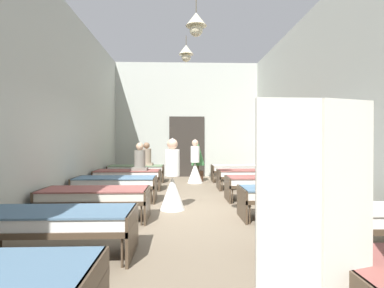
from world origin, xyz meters
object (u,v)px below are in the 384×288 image
object	(u,v)px
bed_left_row_1	(56,221)
nurse_mid_aisle	(195,167)
bed_right_row_2	(292,195)
bed_right_row_4	(250,174)
privacy_screen	(351,230)
patient_seated_secondary	(140,160)
bed_left_row_5	(136,169)
bed_right_row_3	(266,182)
bed_right_row_5	(239,169)
potted_plant	(198,158)
patient_seated_primary	(147,157)
bed_left_row_3	(115,183)
bed_right_row_1	(342,218)
bed_left_row_4	(128,175)
nurse_near_aisle	(172,184)
bed_left_row_2	(95,196)

from	to	relation	value
bed_left_row_1	nurse_mid_aisle	size ratio (longest dim) A/B	1.28
bed_right_row_2	bed_right_row_4	size ratio (longest dim) A/B	1.00
nurse_mid_aisle	privacy_screen	world-z (taller)	privacy_screen
privacy_screen	bed_left_row_1	bearing A→B (deg)	125.15
patient_seated_secondary	privacy_screen	size ratio (longest dim) A/B	0.47
bed_left_row_5	bed_right_row_2	bearing A→B (deg)	-55.83
bed_right_row_3	nurse_mid_aisle	distance (m)	3.51
bed_right_row_5	potted_plant	xyz separation A→B (m)	(-1.43, 0.05, 0.37)
bed_right_row_3	patient_seated_primary	xyz separation A→B (m)	(-3.23, 3.56, 0.43)
bed_left_row_3	bed_right_row_5	bearing A→B (deg)	44.49
bed_right_row_2	patient_seated_primary	bearing A→B (deg)	121.27
bed_right_row_1	bed_right_row_4	distance (m)	5.28
bed_right_row_3	bed_right_row_4	xyz separation A→B (m)	(0.00, 1.76, 0.00)
bed_left_row_4	patient_seated_secondary	distance (m)	0.55
bed_right_row_4	bed_right_row_5	size ratio (longest dim) A/B	1.00
bed_right_row_1	bed_left_row_5	bearing A→B (deg)	116.98
bed_right_row_4	patient_seated_secondary	distance (m)	3.26
bed_left_row_1	patient_seated_secondary	distance (m)	5.28
bed_right_row_4	patient_seated_secondary	world-z (taller)	patient_seated_secondary
bed_left_row_5	privacy_screen	world-z (taller)	privacy_screen
bed_left_row_4	bed_left_row_3	bearing A→B (deg)	-90.00
bed_left_row_5	patient_seated_secondary	xyz separation A→B (m)	(0.35, -1.79, 0.43)
patient_seated_secondary	nurse_near_aisle	bearing A→B (deg)	-69.23
bed_left_row_1	bed_left_row_3	distance (m)	3.52
bed_left_row_2	bed_right_row_2	distance (m)	3.58
bed_right_row_3	bed_right_row_5	size ratio (longest dim) A/B	1.00
bed_left_row_1	bed_right_row_3	bearing A→B (deg)	44.49
bed_left_row_2	bed_right_row_2	size ratio (longest dim) A/B	1.00
bed_left_row_3	bed_right_row_4	distance (m)	3.99
nurse_near_aisle	patient_seated_primary	size ratio (longest dim) A/B	1.86
bed_left_row_3	bed_right_row_3	size ratio (longest dim) A/B	1.00
bed_left_row_2	potted_plant	xyz separation A→B (m)	(2.15, 5.33, 0.37)
bed_right_row_1	patient_seated_secondary	world-z (taller)	patient_seated_secondary
bed_right_row_1	bed_right_row_5	size ratio (longest dim) A/B	1.00
bed_right_row_3	bed_left_row_4	world-z (taller)	same
bed_right_row_5	patient_seated_primary	bearing A→B (deg)	179.21
patient_seated_primary	patient_seated_secondary	bearing A→B (deg)	-90.00
bed_right_row_2	bed_left_row_4	bearing A→B (deg)	135.51
potted_plant	bed_right_row_3	bearing A→B (deg)	-68.12
bed_left_row_4	nurse_near_aisle	bearing A→B (deg)	-63.18
nurse_mid_aisle	bed_right_row_2	bearing A→B (deg)	-60.67
patient_seated_secondary	bed_right_row_3	bearing A→B (deg)	-28.20
bed_left_row_2	bed_left_row_3	size ratio (longest dim) A/B	1.00
bed_right_row_1	privacy_screen	world-z (taller)	privacy_screen
nurse_near_aisle	patient_seated_secondary	bearing A→B (deg)	-6.88
bed_left_row_3	nurse_near_aisle	bearing A→B (deg)	-34.51
bed_right_row_2	bed_right_row_4	distance (m)	3.52
bed_left_row_3	bed_right_row_2	bearing A→B (deg)	-26.16
bed_right_row_3	bed_right_row_4	world-z (taller)	same
bed_right_row_1	privacy_screen	bearing A→B (deg)	-116.34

